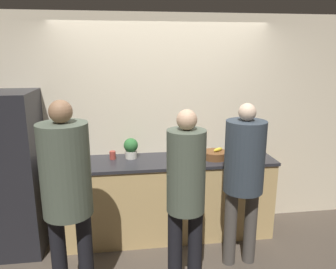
# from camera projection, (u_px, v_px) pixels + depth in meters

# --- Properties ---
(ground_plane) EXTENTS (14.00, 14.00, 0.00)m
(ground_plane) POSITION_uv_depth(u_px,v_px,m) (170.00, 250.00, 3.69)
(ground_plane) COLOR #4C4238
(wall_back) EXTENTS (5.20, 0.06, 2.60)m
(wall_back) POSITION_uv_depth(u_px,v_px,m) (162.00, 125.00, 4.00)
(wall_back) COLOR beige
(wall_back) RESTS_ON ground_plane
(counter) EXTENTS (2.53, 0.64, 0.96)m
(counter) POSITION_uv_depth(u_px,v_px,m) (166.00, 197.00, 3.91)
(counter) COLOR tan
(counter) RESTS_ON ground_plane
(refrigerator) EXTENTS (0.60, 0.69, 1.77)m
(refrigerator) POSITION_uv_depth(u_px,v_px,m) (12.00, 174.00, 3.54)
(refrigerator) COLOR #232328
(refrigerator) RESTS_ON ground_plane
(person_left) EXTENTS (0.40, 0.40, 1.82)m
(person_left) POSITION_uv_depth(u_px,v_px,m) (67.00, 185.00, 2.64)
(person_left) COLOR black
(person_left) RESTS_ON ground_plane
(person_center) EXTENTS (0.33, 0.33, 1.72)m
(person_center) POSITION_uv_depth(u_px,v_px,m) (186.00, 190.00, 2.81)
(person_center) COLOR black
(person_center) RESTS_ON ground_plane
(person_right) EXTENTS (0.39, 0.39, 1.70)m
(person_right) POSITION_uv_depth(u_px,v_px,m) (244.00, 169.00, 3.23)
(person_right) COLOR #4C4742
(person_right) RESTS_ON ground_plane
(fruit_bowl) EXTENTS (0.28, 0.28, 0.13)m
(fruit_bowl) POSITION_uv_depth(u_px,v_px,m) (215.00, 155.00, 3.81)
(fruit_bowl) COLOR brown
(fruit_bowl) RESTS_ON counter
(utensil_crock) EXTENTS (0.11, 0.11, 0.27)m
(utensil_crock) POSITION_uv_depth(u_px,v_px,m) (187.00, 151.00, 3.89)
(utensil_crock) COLOR silver
(utensil_crock) RESTS_ON counter
(bottle_amber) EXTENTS (0.07, 0.07, 0.24)m
(bottle_amber) POSITION_uv_depth(u_px,v_px,m) (248.00, 143.00, 4.12)
(bottle_amber) COLOR brown
(bottle_amber) RESTS_ON counter
(bottle_dark) EXTENTS (0.07, 0.07, 0.17)m
(bottle_dark) POSITION_uv_depth(u_px,v_px,m) (63.00, 157.00, 3.66)
(bottle_dark) COLOR #333338
(bottle_dark) RESTS_ON counter
(cup_red) EXTENTS (0.07, 0.07, 0.10)m
(cup_red) POSITION_uv_depth(u_px,v_px,m) (113.00, 155.00, 3.79)
(cup_red) COLOR #A33D33
(cup_red) RESTS_ON counter
(potted_plant) EXTENTS (0.17, 0.17, 0.24)m
(potted_plant) POSITION_uv_depth(u_px,v_px,m) (131.00, 148.00, 3.80)
(potted_plant) COLOR beige
(potted_plant) RESTS_ON counter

